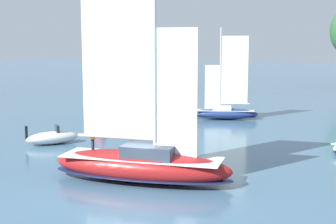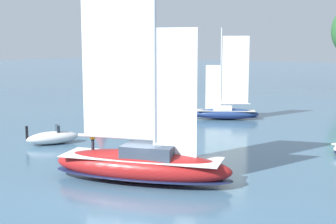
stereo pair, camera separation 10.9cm
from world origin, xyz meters
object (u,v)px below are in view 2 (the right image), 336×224
at_px(motor_tender, 52,138).
at_px(channel_buoy, 101,125).
at_px(sailboat_main, 141,162).
at_px(sailboat_moored_outer_mooring, 226,112).
at_px(sailboat_moored_mid_channel, 150,83).

bearing_deg(motor_tender, channel_buoy, 88.97).
relative_size(sailboat_main, channel_buoy, 8.35).
bearing_deg(motor_tender, sailboat_main, -19.21).
bearing_deg(channel_buoy, sailboat_moored_outer_mooring, 66.97).
height_order(sailboat_main, motor_tender, sailboat_main).
relative_size(sailboat_main, sailboat_moored_outer_mooring, 1.54).
relative_size(sailboat_moored_mid_channel, sailboat_moored_outer_mooring, 0.89).
bearing_deg(sailboat_main, sailboat_moored_outer_mooring, 105.45).
bearing_deg(channel_buoy, motor_tender, -91.03).
bearing_deg(sailboat_moored_outer_mooring, sailboat_moored_mid_channel, 137.67).
bearing_deg(sailboat_moored_outer_mooring, sailboat_main, -74.55).
relative_size(sailboat_main, sailboat_moored_mid_channel, 1.73).
relative_size(motor_tender, channel_buoy, 2.50).
bearing_deg(sailboat_moored_mid_channel, sailboat_main, -54.23).
xyz_separation_m(sailboat_moored_outer_mooring, channel_buoy, (-6.05, -14.23, -0.11)).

